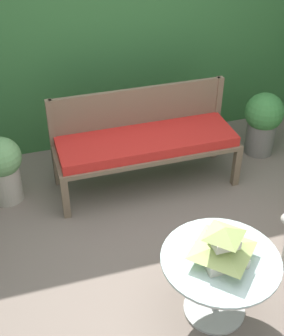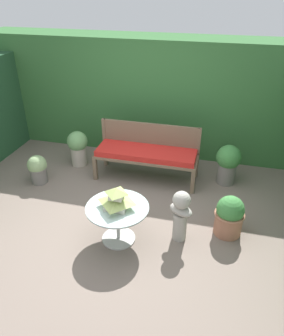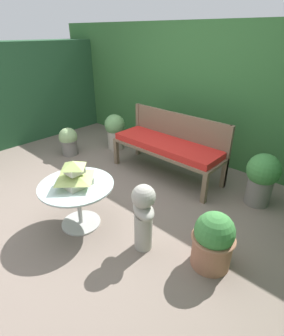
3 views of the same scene
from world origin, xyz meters
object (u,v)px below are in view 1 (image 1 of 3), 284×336
at_px(patio_table, 219,270).
at_px(potted_plant_table_far, 3,167).
at_px(pagoda_birdhouse, 223,245).
at_px(potted_plant_bench_right, 263,121).
at_px(garden_bench, 147,144).

relative_size(patio_table, potted_plant_table_far, 1.23).
height_order(pagoda_birdhouse, potted_plant_bench_right, pagoda_birdhouse).
height_order(garden_bench, pagoda_birdhouse, pagoda_birdhouse).
bearing_deg(patio_table, potted_plant_table_far, 127.32).
relative_size(garden_bench, pagoda_birdhouse, 4.64).
relative_size(garden_bench, potted_plant_table_far, 2.64).
bearing_deg(garden_bench, potted_plant_table_far, 173.16).
bearing_deg(patio_table, pagoda_birdhouse, -90.00).
bearing_deg(potted_plant_table_far, potted_plant_bench_right, 0.90).
bearing_deg(pagoda_birdhouse, patio_table, 90.00).
bearing_deg(potted_plant_bench_right, garden_bench, -171.52).
distance_m(pagoda_birdhouse, potted_plant_bench_right, 2.14).
distance_m(pagoda_birdhouse, potted_plant_table_far, 2.12).
relative_size(patio_table, pagoda_birdhouse, 2.17).
xyz_separation_m(garden_bench, potted_plant_bench_right, (1.28, 0.19, -0.07)).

